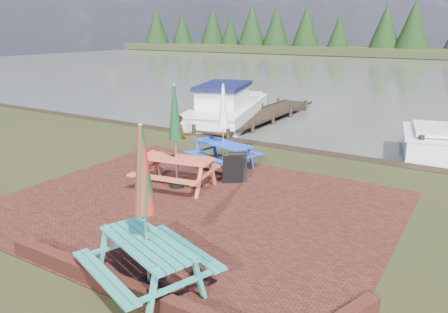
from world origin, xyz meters
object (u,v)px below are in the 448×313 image
at_px(person, 179,115).
at_px(picnic_table_blue, 223,139).
at_px(picnic_table_teal, 146,235).
at_px(picnic_table_red, 176,153).
at_px(boat_jetty, 227,110).
at_px(jetty, 260,116).
at_px(chalkboard, 235,168).

bearing_deg(person, picnic_table_blue, 165.27).
xyz_separation_m(picnic_table_teal, picnic_table_red, (-2.46, 3.97, -0.00)).
xyz_separation_m(picnic_table_teal, boat_jetty, (-6.10, 12.56, -0.53)).
distance_m(picnic_table_red, picnic_table_blue, 2.14).
bearing_deg(picnic_table_blue, person, 160.37).
distance_m(jetty, person, 5.25).
bearing_deg(chalkboard, boat_jetty, 86.32).
bearing_deg(picnic_table_red, person, 116.99).
relative_size(picnic_table_teal, person, 1.53).
xyz_separation_m(chalkboard, person, (-4.38, 3.30, 0.46)).
bearing_deg(jetty, picnic_table_teal, -70.29).
distance_m(picnic_table_blue, person, 4.04).
xyz_separation_m(picnic_table_red, jetty, (-2.36, 9.51, -0.84)).
xyz_separation_m(jetty, boat_jetty, (-1.27, -0.92, 0.31)).
bearing_deg(picnic_table_teal, chalkboard, 124.78).
bearing_deg(person, boat_jetty, -65.43).
height_order(jetty, person, person).
height_order(picnic_table_teal, jetty, picnic_table_teal).
bearing_deg(picnic_table_blue, boat_jetty, 134.45).
distance_m(picnic_table_blue, jetty, 7.82).
xyz_separation_m(picnic_table_teal, chalkboard, (-1.32, 5.06, -0.52)).
height_order(picnic_table_red, person, picnic_table_red).
relative_size(picnic_table_red, chalkboard, 3.23).
relative_size(chalkboard, boat_jetty, 0.11).
xyz_separation_m(picnic_table_red, chalkboard, (1.15, 1.09, -0.52)).
xyz_separation_m(picnic_table_blue, chalkboard, (1.02, -1.05, -0.45)).
height_order(picnic_table_blue, boat_jetty, picnic_table_blue).
distance_m(picnic_table_red, chalkboard, 1.66).
xyz_separation_m(jetty, person, (-0.87, -5.12, 0.78)).
xyz_separation_m(boat_jetty, person, (0.40, -4.20, 0.47)).
relative_size(boat_jetty, person, 4.23).
bearing_deg(chalkboard, picnic_table_teal, -111.60).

